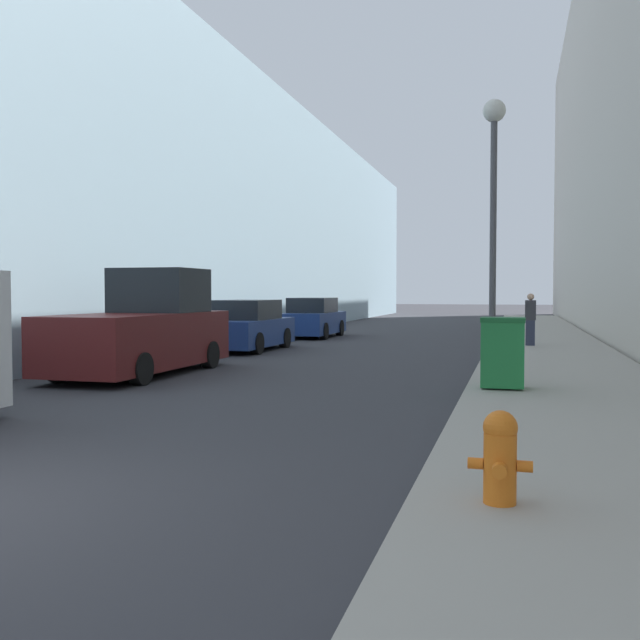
{
  "coord_description": "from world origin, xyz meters",
  "views": [
    {
      "loc": [
        4.96,
        -4.51,
        1.81
      ],
      "look_at": [
        -0.9,
        16.7,
        0.94
      ],
      "focal_mm": 40.0,
      "sensor_mm": 36.0,
      "label": 1
    }
  ],
  "objects_px": {
    "fire_hydrant": "(500,455)",
    "parked_sedan_near": "(247,327)",
    "lamppost": "(493,190)",
    "parked_sedan_far": "(313,319)",
    "trash_bin": "(503,352)",
    "pickup_truck": "(144,330)",
    "pedestrian_on_sidewalk": "(530,319)"
  },
  "relations": [
    {
      "from": "fire_hydrant",
      "to": "parked_sedan_near",
      "type": "height_order",
      "value": "parked_sedan_near"
    },
    {
      "from": "lamppost",
      "to": "parked_sedan_far",
      "type": "xyz_separation_m",
      "value": [
        -7.34,
        11.54,
        -3.26
      ]
    },
    {
      "from": "trash_bin",
      "to": "pickup_truck",
      "type": "xyz_separation_m",
      "value": [
        -7.7,
        1.54,
        0.18
      ]
    },
    {
      "from": "parked_sedan_far",
      "to": "pickup_truck",
      "type": "bearing_deg",
      "value": -90.36
    },
    {
      "from": "parked_sedan_near",
      "to": "parked_sedan_far",
      "type": "height_order",
      "value": "parked_sedan_far"
    },
    {
      "from": "fire_hydrant",
      "to": "parked_sedan_far",
      "type": "distance_m",
      "value": 22.9
    },
    {
      "from": "parked_sedan_near",
      "to": "parked_sedan_far",
      "type": "relative_size",
      "value": 1.02
    },
    {
      "from": "pickup_truck",
      "to": "parked_sedan_far",
      "type": "height_order",
      "value": "pickup_truck"
    },
    {
      "from": "lamppost",
      "to": "parked_sedan_far",
      "type": "bearing_deg",
      "value": 122.43
    },
    {
      "from": "lamppost",
      "to": "parked_sedan_far",
      "type": "height_order",
      "value": "lamppost"
    },
    {
      "from": "fire_hydrant",
      "to": "trash_bin",
      "type": "relative_size",
      "value": 0.6
    },
    {
      "from": "fire_hydrant",
      "to": "pickup_truck",
      "type": "relative_size",
      "value": 0.14
    },
    {
      "from": "trash_bin",
      "to": "pedestrian_on_sidewalk",
      "type": "height_order",
      "value": "pedestrian_on_sidewalk"
    },
    {
      "from": "fire_hydrant",
      "to": "lamppost",
      "type": "relative_size",
      "value": 0.13
    },
    {
      "from": "trash_bin",
      "to": "lamppost",
      "type": "bearing_deg",
      "value": 95.05
    },
    {
      "from": "lamppost",
      "to": "pedestrian_on_sidewalk",
      "type": "relative_size",
      "value": 3.57
    },
    {
      "from": "pedestrian_on_sidewalk",
      "to": "lamppost",
      "type": "bearing_deg",
      "value": -97.26
    },
    {
      "from": "parked_sedan_near",
      "to": "pedestrian_on_sidewalk",
      "type": "relative_size",
      "value": 2.66
    },
    {
      "from": "parked_sedan_near",
      "to": "fire_hydrant",
      "type": "bearing_deg",
      "value": -62.04
    },
    {
      "from": "fire_hydrant",
      "to": "parked_sedan_near",
      "type": "relative_size",
      "value": 0.17
    },
    {
      "from": "trash_bin",
      "to": "parked_sedan_far",
      "type": "relative_size",
      "value": 0.29
    },
    {
      "from": "trash_bin",
      "to": "pickup_truck",
      "type": "bearing_deg",
      "value": 168.7
    },
    {
      "from": "parked_sedan_near",
      "to": "parked_sedan_far",
      "type": "xyz_separation_m",
      "value": [
        0.18,
        6.68,
        0.01
      ]
    },
    {
      "from": "trash_bin",
      "to": "fire_hydrant",
      "type": "bearing_deg",
      "value": -89.09
    },
    {
      "from": "trash_bin",
      "to": "pedestrian_on_sidewalk",
      "type": "xyz_separation_m",
      "value": [
        0.64,
        10.36,
        0.18
      ]
    },
    {
      "from": "fire_hydrant",
      "to": "parked_sedan_far",
      "type": "height_order",
      "value": "parked_sedan_far"
    },
    {
      "from": "fire_hydrant",
      "to": "lamppost",
      "type": "distance_m",
      "value": 10.6
    },
    {
      "from": "pedestrian_on_sidewalk",
      "to": "parked_sedan_near",
      "type": "bearing_deg",
      "value": -164.56
    },
    {
      "from": "pickup_truck",
      "to": "parked_sedan_far",
      "type": "distance_m",
      "value": 13.17
    },
    {
      "from": "trash_bin",
      "to": "parked_sedan_far",
      "type": "bearing_deg",
      "value": 117.37
    },
    {
      "from": "pickup_truck",
      "to": "lamppost",
      "type": "bearing_deg",
      "value": 12.35
    },
    {
      "from": "parked_sedan_near",
      "to": "parked_sedan_far",
      "type": "distance_m",
      "value": 6.68
    }
  ]
}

